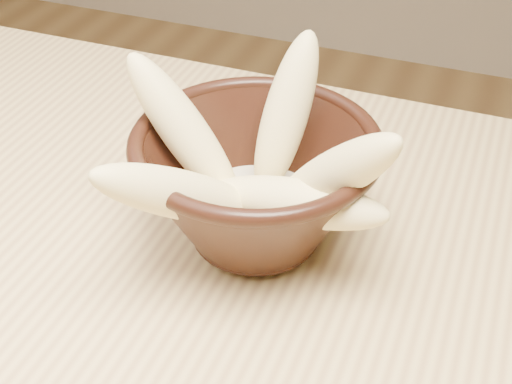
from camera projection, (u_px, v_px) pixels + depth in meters
bowl at (256, 183)px, 0.56m from camera, size 0.20×0.20×0.11m
milk_puddle at (256, 209)px, 0.58m from camera, size 0.11×0.11×0.02m
banana_upright at (286, 116)px, 0.56m from camera, size 0.06×0.10×0.14m
banana_left at (185, 132)px, 0.55m from camera, size 0.12×0.04×0.14m
banana_right at (332, 177)px, 0.51m from camera, size 0.13×0.08×0.14m
banana_across at (295, 202)px, 0.53m from camera, size 0.16×0.05×0.06m
banana_front at (185, 196)px, 0.51m from camera, size 0.12×0.15×0.12m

